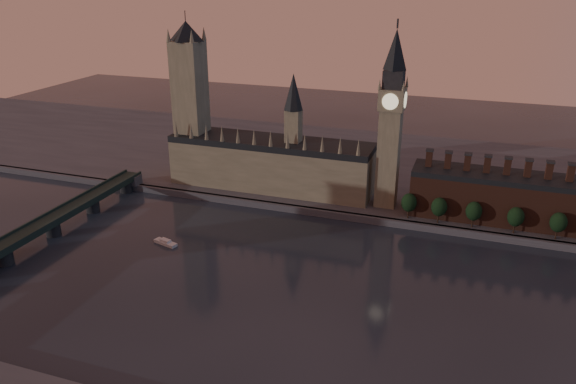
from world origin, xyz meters
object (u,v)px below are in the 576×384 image
(westminster_bridge, at_px, (25,238))
(victoria_tower, at_px, (190,97))
(big_ben, at_px, (391,119))
(river_boat, at_px, (165,242))

(westminster_bridge, bearing_deg, victoria_tower, 73.44)
(big_ben, height_order, westminster_bridge, big_ben)
(victoria_tower, height_order, river_boat, victoria_tower)
(big_ben, relative_size, river_boat, 7.39)
(big_ben, distance_m, river_boat, 142.20)
(big_ben, bearing_deg, victoria_tower, 177.80)
(victoria_tower, relative_size, big_ben, 1.01)
(westminster_bridge, bearing_deg, river_boat, 25.62)
(big_ben, relative_size, westminster_bridge, 0.54)
(westminster_bridge, xyz_separation_m, river_boat, (63.34, 30.38, -6.37))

